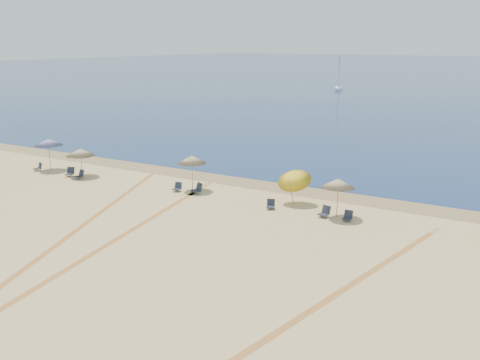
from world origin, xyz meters
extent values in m
plane|color=olive|center=(0.00, 24.00, 0.00)|extent=(500.00, 500.00, 0.00)
cylinder|color=gray|center=(-17.90, 19.45, 1.23)|extent=(0.05, 0.05, 2.46)
cone|color=silver|center=(-17.90, 19.45, 2.31)|extent=(2.27, 2.27, 0.55)
sphere|color=gray|center=(-17.90, 19.45, 2.61)|extent=(0.08, 0.08, 0.08)
cylinder|color=gray|center=(-13.98, 19.17, 1.03)|extent=(0.05, 0.05, 2.06)
cone|color=beige|center=(-13.98, 19.17, 1.91)|extent=(2.23, 2.23, 0.55)
sphere|color=gray|center=(-13.98, 19.17, 2.21)|extent=(0.08, 0.08, 0.08)
cylinder|color=gray|center=(-4.06, 20.21, 1.19)|extent=(0.05, 0.05, 2.38)
cone|color=beige|center=(-4.06, 20.21, 2.23)|extent=(2.04, 2.04, 0.55)
sphere|color=gray|center=(-4.06, 20.21, 2.53)|extent=(0.08, 0.08, 0.08)
cylinder|color=gray|center=(3.60, 20.32, 0.95)|extent=(0.05, 1.06, 1.93)
cone|color=yellow|center=(3.60, 20.76, 1.77)|extent=(2.22, 2.22, 1.53)
sphere|color=gray|center=(3.60, 20.76, 2.07)|extent=(0.08, 0.08, 0.08)
cylinder|color=gray|center=(7.00, 19.66, 1.13)|extent=(0.05, 0.13, 2.26)
cone|color=beige|center=(7.00, 19.62, 2.10)|extent=(2.03, 2.05, 0.62)
sphere|color=gray|center=(7.00, 19.62, 2.40)|extent=(0.08, 0.08, 0.08)
cube|color=black|center=(-18.49, 18.57, 0.18)|extent=(0.67, 0.67, 0.05)
cube|color=black|center=(-18.41, 18.82, 0.41)|extent=(0.57, 0.35, 0.48)
cylinder|color=#A5A5AD|center=(-18.69, 18.44, 0.09)|extent=(0.02, 0.02, 0.18)
cylinder|color=#A5A5AD|center=(-18.28, 18.31, 0.09)|extent=(0.02, 0.02, 0.18)
cube|color=black|center=(-14.69, 18.54, 0.19)|extent=(0.77, 0.77, 0.05)
cube|color=black|center=(-14.80, 18.80, 0.44)|extent=(0.62, 0.43, 0.52)
cylinder|color=#A5A5AD|center=(-14.90, 18.23, 0.09)|extent=(0.03, 0.03, 0.19)
cylinder|color=#A5A5AD|center=(-14.48, 18.42, 0.09)|extent=(0.03, 0.03, 0.19)
cube|color=black|center=(-13.48, 18.33, 0.19)|extent=(0.69, 0.69, 0.05)
cube|color=black|center=(-13.42, 18.60, 0.44)|extent=(0.61, 0.34, 0.51)
cylinder|color=#A5A5AD|center=(-13.70, 18.17, 0.09)|extent=(0.03, 0.03, 0.19)
cylinder|color=#A5A5AD|center=(-13.26, 18.06, 0.09)|extent=(0.03, 0.03, 0.19)
cube|color=black|center=(-4.76, 19.27, 0.17)|extent=(0.59, 0.59, 0.05)
cube|color=black|center=(-4.80, 19.52, 0.39)|extent=(0.54, 0.27, 0.46)
cylinder|color=#A5A5AD|center=(-4.97, 19.05, 0.08)|extent=(0.02, 0.02, 0.17)
cylinder|color=#A5A5AD|center=(-4.56, 19.12, 0.08)|extent=(0.02, 0.02, 0.17)
cube|color=black|center=(-3.30, 19.51, 0.20)|extent=(0.80, 0.80, 0.05)
cube|color=black|center=(-3.17, 19.77, 0.46)|extent=(0.64, 0.46, 0.54)
cylinder|color=#A5A5AD|center=(-3.52, 19.39, 0.10)|extent=(0.03, 0.03, 0.20)
cylinder|color=#A5A5AD|center=(-3.08, 19.18, 0.10)|extent=(0.03, 0.03, 0.20)
cube|color=black|center=(2.87, 18.91, 0.16)|extent=(0.66, 0.66, 0.05)
cube|color=black|center=(2.78, 19.14, 0.38)|extent=(0.54, 0.37, 0.45)
cylinder|color=#A5A5AD|center=(2.69, 18.65, 0.08)|extent=(0.02, 0.02, 0.16)
cylinder|color=#A5A5AD|center=(3.06, 18.81, 0.08)|extent=(0.02, 0.02, 0.16)
cube|color=black|center=(6.35, 19.10, 0.18)|extent=(0.69, 0.69, 0.05)
cube|color=black|center=(6.43, 19.36, 0.43)|extent=(0.60, 0.35, 0.50)
cylinder|color=#A5A5AD|center=(6.14, 18.95, 0.09)|extent=(0.02, 0.02, 0.18)
cylinder|color=#A5A5AD|center=(6.57, 18.83, 0.09)|extent=(0.02, 0.02, 0.18)
cube|color=black|center=(7.85, 19.09, 0.17)|extent=(0.53, 0.53, 0.05)
cube|color=black|center=(7.84, 19.35, 0.39)|extent=(0.52, 0.20, 0.46)
cylinder|color=#A5A5AD|center=(7.64, 18.90, 0.08)|extent=(0.02, 0.02, 0.17)
cylinder|color=#A5A5AD|center=(8.05, 18.91, 0.08)|extent=(0.02, 0.02, 0.17)
cube|color=white|center=(-23.10, 103.53, 0.28)|extent=(2.71, 5.20, 0.55)
cylinder|color=gray|center=(-23.10, 103.53, 3.85)|extent=(0.11, 0.11, 7.34)
plane|color=tan|center=(-1.82, 9.44, 0.00)|extent=(32.28, 32.28, 0.00)
plane|color=tan|center=(-2.01, 10.53, 0.00)|extent=(32.28, 32.28, 0.00)
plane|color=tan|center=(9.71, 5.74, 0.00)|extent=(33.12, 33.12, 0.00)
plane|color=tan|center=(9.93, 6.81, 0.00)|extent=(33.12, 33.12, 0.00)
plane|color=tan|center=(-5.19, 10.83, 0.00)|extent=(36.05, 36.05, 0.00)
plane|color=tan|center=(-5.57, 11.86, 0.00)|extent=(36.05, 36.05, 0.00)
camera|label=1|loc=(17.22, -9.82, 10.29)|focal=39.68mm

